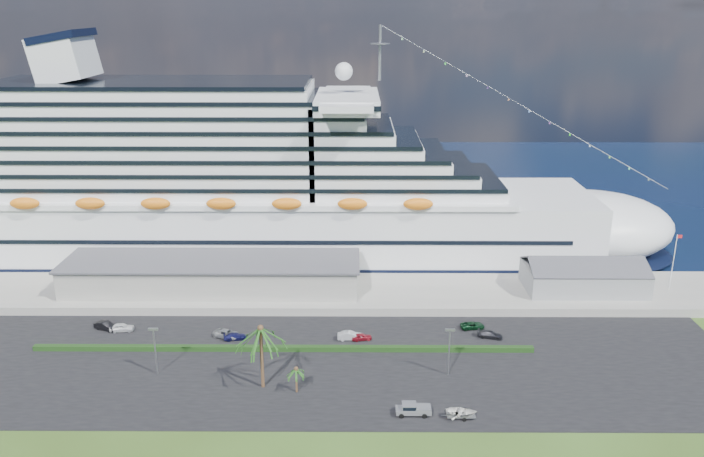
{
  "coord_description": "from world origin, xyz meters",
  "views": [
    {
      "loc": [
        4.79,
        -92.01,
        58.06
      ],
      "look_at": [
        4.03,
        30.0,
        18.23
      ],
      "focal_mm": 35.0,
      "sensor_mm": 36.0,
      "label": 1
    }
  ],
  "objects_px": {
    "cruise_ship": "(244,190)",
    "boat_trailer": "(461,412)",
    "parked_car_3": "(235,336)",
    "pickup_truck": "(413,409)"
  },
  "relations": [
    {
      "from": "parked_car_3",
      "to": "pickup_truck",
      "type": "relative_size",
      "value": 0.8
    },
    {
      "from": "cruise_ship",
      "to": "boat_trailer",
      "type": "bearing_deg",
      "value": -58.62
    },
    {
      "from": "cruise_ship",
      "to": "pickup_truck",
      "type": "xyz_separation_m",
      "value": [
        34.8,
        -67.73,
        -15.55
      ]
    },
    {
      "from": "cruise_ship",
      "to": "pickup_truck",
      "type": "distance_m",
      "value": 77.72
    },
    {
      "from": "cruise_ship",
      "to": "parked_car_3",
      "type": "relative_size",
      "value": 45.22
    },
    {
      "from": "parked_car_3",
      "to": "boat_trailer",
      "type": "xyz_separation_m",
      "value": [
        37.45,
        -24.8,
        0.39
      ]
    },
    {
      "from": "boat_trailer",
      "to": "pickup_truck",
      "type": "bearing_deg",
      "value": 172.83
    },
    {
      "from": "pickup_truck",
      "to": "cruise_ship",
      "type": "bearing_deg",
      "value": 117.19
    },
    {
      "from": "boat_trailer",
      "to": "parked_car_3",
      "type": "bearing_deg",
      "value": 146.49
    },
    {
      "from": "cruise_ship",
      "to": "boat_trailer",
      "type": "distance_m",
      "value": 81.86
    }
  ]
}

